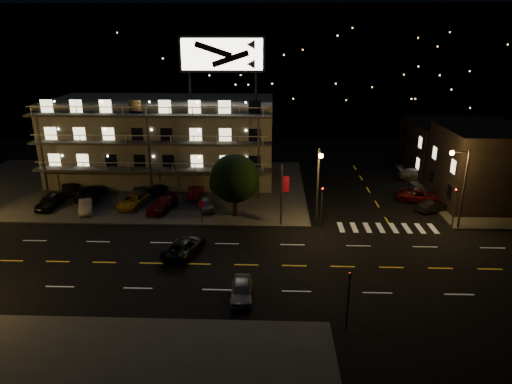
{
  "coord_description": "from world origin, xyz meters",
  "views": [
    {
      "loc": [
        4.06,
        -33.88,
        18.15
      ],
      "look_at": [
        2.52,
        8.0,
        3.69
      ],
      "focal_mm": 32.0,
      "sensor_mm": 36.0,
      "label": 1
    }
  ],
  "objects_px": {
    "tree": "(234,180)",
    "road_car_west": "(184,246)",
    "side_car_0": "(433,206)",
    "lot_car_2": "(133,201)",
    "lot_car_7": "(139,192)",
    "lot_car_4": "(207,204)",
    "road_car_east": "(242,290)"
  },
  "relations": [
    {
      "from": "lot_car_4",
      "to": "road_car_east",
      "type": "xyz_separation_m",
      "value": [
        4.98,
        -17.36,
        -0.1
      ]
    },
    {
      "from": "tree",
      "to": "lot_car_2",
      "type": "distance_m",
      "value": 12.1
    },
    {
      "from": "road_car_east",
      "to": "road_car_west",
      "type": "xyz_separation_m",
      "value": [
        -5.5,
        6.9,
        0.05
      ]
    },
    {
      "from": "tree",
      "to": "lot_car_2",
      "type": "height_order",
      "value": "tree"
    },
    {
      "from": "lot_car_4",
      "to": "side_car_0",
      "type": "height_order",
      "value": "lot_car_4"
    },
    {
      "from": "side_car_0",
      "to": "road_car_east",
      "type": "relative_size",
      "value": 0.94
    },
    {
      "from": "tree",
      "to": "side_car_0",
      "type": "bearing_deg",
      "value": 5.88
    },
    {
      "from": "side_car_0",
      "to": "lot_car_2",
      "type": "bearing_deg",
      "value": 65.61
    },
    {
      "from": "road_car_east",
      "to": "lot_car_2",
      "type": "bearing_deg",
      "value": 124.56
    },
    {
      "from": "tree",
      "to": "side_car_0",
      "type": "relative_size",
      "value": 1.78
    },
    {
      "from": "tree",
      "to": "road_car_west",
      "type": "distance_m",
      "value": 10.13
    },
    {
      "from": "lot_car_4",
      "to": "side_car_0",
      "type": "distance_m",
      "value": 24.56
    },
    {
      "from": "road_car_east",
      "to": "lot_car_7",
      "type": "bearing_deg",
      "value": 120.96
    },
    {
      "from": "lot_car_2",
      "to": "road_car_west",
      "type": "height_order",
      "value": "lot_car_2"
    },
    {
      "from": "side_car_0",
      "to": "tree",
      "type": "bearing_deg",
      "value": 71.65
    },
    {
      "from": "tree",
      "to": "lot_car_4",
      "type": "xyz_separation_m",
      "value": [
        -3.2,
        1.66,
        -3.31
      ]
    },
    {
      "from": "road_car_west",
      "to": "side_car_0",
      "type": "bearing_deg",
      "value": -141.66
    },
    {
      "from": "tree",
      "to": "road_car_west",
      "type": "height_order",
      "value": "tree"
    },
    {
      "from": "lot_car_2",
      "to": "side_car_0",
      "type": "relative_size",
      "value": 1.26
    },
    {
      "from": "road_car_west",
      "to": "lot_car_2",
      "type": "bearing_deg",
      "value": -40.59
    },
    {
      "from": "tree",
      "to": "lot_car_7",
      "type": "xyz_separation_m",
      "value": [
        -11.52,
        5.05,
        -3.25
      ]
    },
    {
      "from": "lot_car_2",
      "to": "lot_car_4",
      "type": "xyz_separation_m",
      "value": [
        8.22,
        -0.63,
        -0.03
      ]
    },
    {
      "from": "lot_car_2",
      "to": "lot_car_7",
      "type": "xyz_separation_m",
      "value": [
        -0.1,
        2.76,
        0.04
      ]
    },
    {
      "from": "lot_car_2",
      "to": "road_car_east",
      "type": "height_order",
      "value": "lot_car_2"
    },
    {
      "from": "tree",
      "to": "road_car_east",
      "type": "bearing_deg",
      "value": -83.56
    },
    {
      "from": "lot_car_4",
      "to": "tree",
      "type": "bearing_deg",
      "value": -39.46
    },
    {
      "from": "lot_car_2",
      "to": "lot_car_4",
      "type": "distance_m",
      "value": 8.24
    },
    {
      "from": "lot_car_2",
      "to": "side_car_0",
      "type": "height_order",
      "value": "lot_car_2"
    },
    {
      "from": "lot_car_2",
      "to": "road_car_east",
      "type": "bearing_deg",
      "value": -41.52
    },
    {
      "from": "lot_car_7",
      "to": "road_car_west",
      "type": "height_order",
      "value": "lot_car_7"
    },
    {
      "from": "tree",
      "to": "lot_car_4",
      "type": "height_order",
      "value": "tree"
    },
    {
      "from": "lot_car_2",
      "to": "road_car_west",
      "type": "relative_size",
      "value": 0.9
    }
  ]
}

